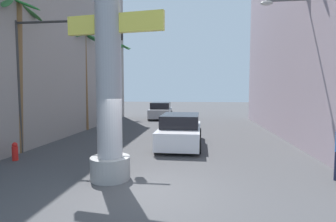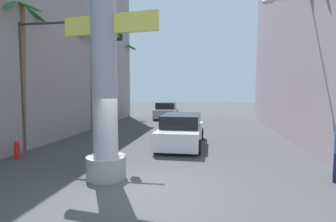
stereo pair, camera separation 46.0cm
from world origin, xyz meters
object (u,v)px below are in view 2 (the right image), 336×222
traffic_light_mast (56,60)px  fire_hydrant (17,150)px  neon_sign_pole (104,33)px  car_lead (181,131)px  car_far (166,111)px  palm_tree_near_right (335,35)px  palm_tree_near_left (19,59)px  palm_tree_far_left (126,73)px  street_lamp (305,58)px  palm_tree_mid_left (89,65)px

traffic_light_mast → fire_hydrant: bearing=-133.1°
neon_sign_pole → car_lead: bearing=71.2°
car_far → palm_tree_near_right: size_ratio=0.62×
car_far → palm_tree_near_left: bearing=-105.9°
palm_tree_near_left → palm_tree_far_left: 15.11m
neon_sign_pole → car_far: (-1.06, 17.49, -3.73)m
street_lamp → fire_hydrant: street_lamp is taller
traffic_light_mast → palm_tree_mid_left: bearing=104.7°
palm_tree_near_left → fire_hydrant: palm_tree_near_left is taller
car_far → palm_tree_near_left: palm_tree_near_left is taller
street_lamp → palm_tree_near_left: 12.66m
neon_sign_pole → palm_tree_near_left: bearing=150.6°
street_lamp → neon_sign_pole: bearing=-145.9°
neon_sign_pole → car_lead: 6.66m
traffic_light_mast → car_far: bearing=81.1°
car_lead → palm_tree_near_left: size_ratio=0.71×
traffic_light_mast → palm_tree_near_left: (-1.84, 0.14, 0.08)m
street_lamp → palm_tree_near_right: size_ratio=0.91×
neon_sign_pole → car_lead: size_ratio=2.03×
car_lead → car_far: 12.59m
street_lamp → car_lead: size_ratio=1.46×
car_far → fire_hydrant: car_far is taller
car_far → palm_tree_near_right: bearing=-55.3°
neon_sign_pole → palm_tree_near_right: (8.14, 4.20, 0.54)m
palm_tree_mid_left → traffic_light_mast: bearing=-75.3°
neon_sign_pole → palm_tree_mid_left: (-5.14, 9.58, 0.02)m
car_far → palm_tree_mid_left: (-4.08, -7.91, 3.75)m
palm_tree_near_right → palm_tree_near_left: (-13.33, -1.27, -0.88)m
palm_tree_mid_left → palm_tree_near_left: (-0.06, -6.65, -0.36)m
car_lead → palm_tree_near_left: 8.09m
neon_sign_pole → palm_tree_near_left: neon_sign_pole is taller
street_lamp → palm_tree_near_left: (-12.49, -2.01, -0.06)m
car_lead → palm_tree_mid_left: palm_tree_mid_left is taller
palm_tree_near_right → palm_tree_near_left: size_ratio=1.14×
palm_tree_near_left → palm_tree_near_right: bearing=5.4°
fire_hydrant → car_far: bearing=77.9°
palm_tree_far_left → fire_hydrant: 16.94m
palm_tree_mid_left → palm_tree_near_left: bearing=-90.5°
street_lamp → palm_tree_near_left: size_ratio=1.03×
palm_tree_near_right → palm_tree_far_left: (-13.42, 13.83, -0.54)m
palm_tree_near_right → palm_tree_far_left: 19.28m
neon_sign_pole → traffic_light_mast: size_ratio=1.70×
neon_sign_pole → fire_hydrant: neon_sign_pole is taller
traffic_light_mast → palm_tree_far_left: (-1.93, 15.24, 0.42)m
neon_sign_pole → street_lamp: (7.30, 4.94, -0.28)m
car_lead → fire_hydrant: car_lead is taller
palm_tree_near_right → palm_tree_near_left: 13.42m
neon_sign_pole → car_far: bearing=93.5°
car_lead → fire_hydrant: (-6.23, -3.60, -0.38)m
street_lamp → fire_hydrant: bearing=-164.2°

